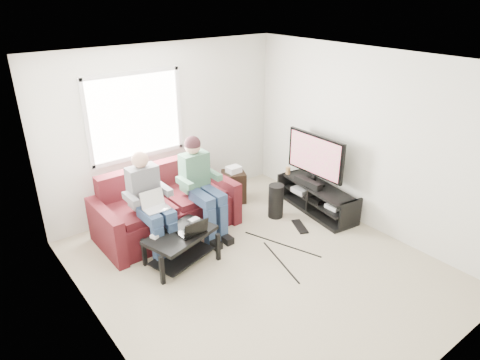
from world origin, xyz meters
The scene contains 26 objects.
floor centered at (0.00, 0.00, 0.00)m, with size 4.50×4.50×0.00m, color tan.
ceiling centered at (0.00, 0.00, 2.60)m, with size 4.50×4.50×0.00m, color white.
wall_back centered at (0.00, 2.25, 1.30)m, with size 4.50×4.50×0.00m, color silver.
wall_front centered at (0.00, -2.25, 1.30)m, with size 4.50×4.50×0.00m, color silver.
wall_left centered at (-2.00, 0.00, 1.30)m, with size 4.50×4.50×0.00m, color silver.
wall_right centered at (2.00, 0.00, 1.30)m, with size 4.50×4.50×0.00m, color silver.
window centered at (-0.50, 2.23, 1.60)m, with size 1.48×0.04×1.28m.
sofa centered at (-0.48, 1.56, 0.34)m, with size 2.00×1.01×0.94m.
person_left centered at (-0.88, 1.18, 0.77)m, with size 0.40×0.71×1.39m.
person_right centered at (-0.08, 1.20, 0.84)m, with size 0.40×0.71×1.44m.
laptop_silver centered at (-0.88, 1.02, 0.76)m, with size 0.32×0.22×0.24m, color silver, non-canonical shape.
coffee_table centered at (-0.73, 0.69, 0.33)m, with size 1.00×0.76×0.44m.
laptop_black centered at (-0.61, 0.61, 0.56)m, with size 0.34×0.24×0.24m, color black, non-canonical shape.
controller_a centered at (-1.01, 0.81, 0.46)m, with size 0.14×0.09×0.04m, color silver.
controller_b centered at (-0.83, 0.87, 0.46)m, with size 0.14×0.09×0.04m, color black.
controller_c centered at (-0.43, 0.84, 0.46)m, with size 0.14×0.09×0.04m, color gray.
tv_stand centered at (1.70, 0.58, 0.21)m, with size 0.60×1.44×0.46m.
tv centered at (1.70, 0.68, 0.92)m, with size 0.12×1.10×0.81m.
soundbar centered at (1.58, 0.68, 0.51)m, with size 0.12×0.50×0.10m, color black.
drink_cup centered at (1.65, 1.21, 0.52)m, with size 0.08×0.08×0.12m, color #9F7744.
console_white centered at (1.70, 0.18, 0.28)m, with size 0.30×0.22×0.06m, color silver.
console_grey centered at (1.70, 0.88, 0.29)m, with size 0.34×0.26×0.08m, color gray.
console_black centered at (1.70, 0.53, 0.28)m, with size 0.38×0.30×0.07m, color black.
subwoofer centered at (1.08, 0.86, 0.27)m, with size 0.24×0.24×0.54m, color black.
keyboard_floor centered at (1.14, 0.38, 0.01)m, with size 0.13×0.40×0.02m, color black.
end_table centered at (0.88, 1.70, 0.28)m, with size 0.35×0.35×0.63m.
Camera 1 is at (-3.00, -3.48, 3.33)m, focal length 32.00 mm.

